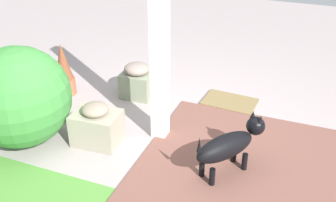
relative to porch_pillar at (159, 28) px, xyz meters
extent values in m
plane|color=#A49595|center=(-0.16, -0.06, -1.19)|extent=(12.00, 12.00, 0.00)
cube|color=brown|center=(-0.87, 0.44, -1.18)|extent=(1.80, 2.40, 0.02)
cube|color=white|center=(0.00, 0.00, 0.00)|extent=(0.15, 0.15, 2.38)
cube|color=gray|center=(0.61, -0.72, -1.03)|extent=(0.40, 0.36, 0.32)
ellipsoid|color=gray|center=(0.61, -0.72, -0.82)|extent=(0.32, 0.32, 0.14)
cube|color=#9D9581|center=(0.55, 0.36, -1.02)|extent=(0.49, 0.38, 0.35)
ellipsoid|color=gray|center=(0.55, 0.36, -0.80)|extent=(0.27, 0.27, 0.12)
sphere|color=#3B8439|center=(1.26, 0.60, -0.68)|extent=(1.02, 1.02, 1.02)
cylinder|color=#AC5A3C|center=(1.48, -0.44, -1.08)|extent=(0.25, 0.25, 0.21)
cone|color=brown|center=(1.48, -0.44, -0.74)|extent=(0.22, 0.22, 0.46)
ellipsoid|color=black|center=(-0.79, 0.38, -0.89)|extent=(0.53, 0.63, 0.23)
sphere|color=black|center=(-0.99, 0.08, -0.79)|extent=(0.18, 0.18, 0.18)
cone|color=black|center=(-0.95, 0.05, -0.70)|extent=(0.05, 0.05, 0.07)
cone|color=black|center=(-1.03, 0.11, -0.70)|extent=(0.05, 0.05, 0.07)
cylinder|color=black|center=(-0.84, 0.18, -1.10)|extent=(0.05, 0.05, 0.19)
cylinder|color=black|center=(-0.96, 0.26, -1.10)|extent=(0.05, 0.05, 0.19)
cylinder|color=black|center=(-0.61, 0.50, -1.10)|extent=(0.05, 0.05, 0.19)
cylinder|color=black|center=(-0.74, 0.58, -1.10)|extent=(0.05, 0.05, 0.19)
cone|color=black|center=(-0.62, 0.63, -0.75)|extent=(0.04, 0.04, 0.15)
cube|color=olive|center=(-0.52, -0.96, -1.17)|extent=(0.66, 0.46, 0.03)
camera|label=1|loc=(-1.37, 3.24, 1.17)|focal=42.04mm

